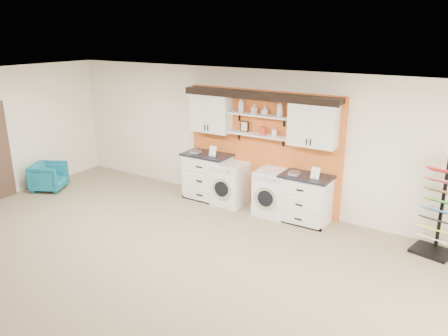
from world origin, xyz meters
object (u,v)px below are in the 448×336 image
Objects in this scene: base_cabinet_left at (208,176)px; sample_rack at (436,224)px; base_cabinet_right at (306,199)px; armchair at (49,177)px; dryer at (273,192)px; washer at (230,184)px.

base_cabinet_left is 4.53m from sample_rack.
base_cabinet_right is 5.83m from armchair.
base_cabinet_left reaches higher than base_cabinet_right.
dryer reaches higher than armchair.
base_cabinet_left reaches higher than washer.
dryer reaches higher than washer.
washer is at bearing -167.85° from sample_rack.
washer is (0.58, -0.00, -0.06)m from base_cabinet_left.
armchair is (-4.95, -1.52, -0.14)m from dryer.
sample_rack is at bearing -0.44° from washer.
sample_rack is at bearing -0.42° from base_cabinet_left.
washer is at bearing -97.11° from armchair.
base_cabinet_left is at bearing -93.84° from armchair.
armchair is at bearing -158.99° from washer.
base_cabinet_right is at bearing 0.00° from base_cabinet_left.
sample_rack reaches higher than armchair.
base_cabinet_left is 1.09× the size of base_cabinet_right.
dryer is at bearing -168.00° from sample_rack.
dryer is 5.18m from armchair.
base_cabinet_right is at bearing 0.12° from washer.
sample_rack reaches higher than base_cabinet_left.
base_cabinet_left is at bearing -167.84° from sample_rack.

